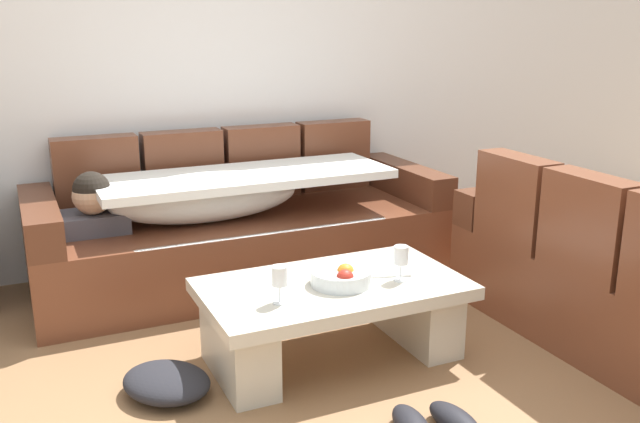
{
  "coord_description": "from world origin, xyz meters",
  "views": [
    {
      "loc": [
        -1.03,
        -2.22,
        1.55
      ],
      "look_at": [
        0.46,
        1.02,
        0.55
      ],
      "focal_mm": 38.84,
      "sensor_mm": 36.0,
      "label": 1
    }
  ],
  "objects_px": {
    "coffee_table": "(332,311)",
    "wine_glass_near_right": "(401,257)",
    "couch_near_window": "(636,278)",
    "open_magazine": "(377,269)",
    "fruit_bowl": "(342,277)",
    "crumpled_garment": "(167,382)",
    "pair_of_shoes": "(433,423)",
    "wine_glass_near_left": "(279,277)",
    "couch_along_wall": "(236,228)"
  },
  "relations": [
    {
      "from": "wine_glass_near_left",
      "to": "open_magazine",
      "type": "bearing_deg",
      "value": 17.03
    },
    {
      "from": "crumpled_garment",
      "to": "open_magazine",
      "type": "bearing_deg",
      "value": 3.67
    },
    {
      "from": "pair_of_shoes",
      "to": "fruit_bowl",
      "type": "bearing_deg",
      "value": 95.26
    },
    {
      "from": "coffee_table",
      "to": "wine_glass_near_left",
      "type": "bearing_deg",
      "value": -158.88
    },
    {
      "from": "couch_along_wall",
      "to": "crumpled_garment",
      "type": "bearing_deg",
      "value": -120.54
    },
    {
      "from": "wine_glass_near_left",
      "to": "pair_of_shoes",
      "type": "bearing_deg",
      "value": -56.75
    },
    {
      "from": "crumpled_garment",
      "to": "couch_near_window",
      "type": "bearing_deg",
      "value": -11.5
    },
    {
      "from": "wine_glass_near_left",
      "to": "crumpled_garment",
      "type": "xyz_separation_m",
      "value": [
        -0.48,
        0.11,
        -0.44
      ]
    },
    {
      "from": "couch_near_window",
      "to": "wine_glass_near_right",
      "type": "relative_size",
      "value": 11.04
    },
    {
      "from": "wine_glass_near_right",
      "to": "crumpled_garment",
      "type": "distance_m",
      "value": 1.17
    },
    {
      "from": "couch_near_window",
      "to": "open_magazine",
      "type": "height_order",
      "value": "couch_near_window"
    },
    {
      "from": "coffee_table",
      "to": "wine_glass_near_right",
      "type": "bearing_deg",
      "value": -19.04
    },
    {
      "from": "fruit_bowl",
      "to": "wine_glass_near_left",
      "type": "relative_size",
      "value": 1.69
    },
    {
      "from": "couch_near_window",
      "to": "open_magazine",
      "type": "relative_size",
      "value": 6.54
    },
    {
      "from": "open_magazine",
      "to": "crumpled_garment",
      "type": "xyz_separation_m",
      "value": [
        -1.05,
        -0.07,
        -0.33
      ]
    },
    {
      "from": "open_magazine",
      "to": "crumpled_garment",
      "type": "distance_m",
      "value": 1.1
    },
    {
      "from": "wine_glass_near_left",
      "to": "wine_glass_near_right",
      "type": "xyz_separation_m",
      "value": [
        0.6,
        0.02,
        0.0
      ]
    },
    {
      "from": "couch_near_window",
      "to": "open_magazine",
      "type": "bearing_deg",
      "value": 65.84
    },
    {
      "from": "wine_glass_near_right",
      "to": "open_magazine",
      "type": "height_order",
      "value": "wine_glass_near_right"
    },
    {
      "from": "coffee_table",
      "to": "fruit_bowl",
      "type": "xyz_separation_m",
      "value": [
        0.03,
        -0.04,
        0.18
      ]
    },
    {
      "from": "couch_along_wall",
      "to": "coffee_table",
      "type": "relative_size",
      "value": 2.03
    },
    {
      "from": "couch_along_wall",
      "to": "pair_of_shoes",
      "type": "bearing_deg",
      "value": -84.78
    },
    {
      "from": "couch_near_window",
      "to": "fruit_bowl",
      "type": "relative_size",
      "value": 6.54
    },
    {
      "from": "wine_glass_near_right",
      "to": "pair_of_shoes",
      "type": "bearing_deg",
      "value": -108.82
    },
    {
      "from": "wine_glass_near_right",
      "to": "pair_of_shoes",
      "type": "xyz_separation_m",
      "value": [
        -0.21,
        -0.62,
        -0.45
      ]
    },
    {
      "from": "couch_near_window",
      "to": "fruit_bowl",
      "type": "bearing_deg",
      "value": 73.29
    },
    {
      "from": "coffee_table",
      "to": "pair_of_shoes",
      "type": "distance_m",
      "value": 0.75
    },
    {
      "from": "fruit_bowl",
      "to": "crumpled_garment",
      "type": "xyz_separation_m",
      "value": [
        -0.81,
        0.03,
        -0.36
      ]
    },
    {
      "from": "open_magazine",
      "to": "crumpled_garment",
      "type": "height_order",
      "value": "open_magazine"
    },
    {
      "from": "coffee_table",
      "to": "open_magazine",
      "type": "bearing_deg",
      "value": 12.11
    },
    {
      "from": "coffee_table",
      "to": "crumpled_garment",
      "type": "xyz_separation_m",
      "value": [
        -0.79,
        -0.01,
        -0.18
      ]
    },
    {
      "from": "coffee_table",
      "to": "pair_of_shoes",
      "type": "relative_size",
      "value": 3.71
    },
    {
      "from": "wine_glass_near_left",
      "to": "pair_of_shoes",
      "type": "xyz_separation_m",
      "value": [
        0.39,
        -0.6,
        -0.45
      ]
    },
    {
      "from": "pair_of_shoes",
      "to": "crumpled_garment",
      "type": "bearing_deg",
      "value": 140.95
    },
    {
      "from": "wine_glass_near_left",
      "to": "open_magazine",
      "type": "height_order",
      "value": "wine_glass_near_left"
    },
    {
      "from": "pair_of_shoes",
      "to": "crumpled_garment",
      "type": "distance_m",
      "value": 1.12
    },
    {
      "from": "wine_glass_near_left",
      "to": "crumpled_garment",
      "type": "relative_size",
      "value": 0.42
    },
    {
      "from": "coffee_table",
      "to": "couch_near_window",
      "type": "bearing_deg",
      "value": -17.94
    },
    {
      "from": "wine_glass_near_left",
      "to": "crumpled_garment",
      "type": "distance_m",
      "value": 0.66
    },
    {
      "from": "couch_along_wall",
      "to": "open_magazine",
      "type": "xyz_separation_m",
      "value": [
        0.35,
        -1.12,
        0.06
      ]
    },
    {
      "from": "coffee_table",
      "to": "pair_of_shoes",
      "type": "bearing_deg",
      "value": -83.02
    },
    {
      "from": "coffee_table",
      "to": "wine_glass_near_right",
      "type": "height_order",
      "value": "wine_glass_near_right"
    },
    {
      "from": "pair_of_shoes",
      "to": "wine_glass_near_left",
      "type": "bearing_deg",
      "value": 123.25
    },
    {
      "from": "open_magazine",
      "to": "couch_near_window",
      "type": "bearing_deg",
      "value": -7.09
    },
    {
      "from": "couch_along_wall",
      "to": "couch_near_window",
      "type": "height_order",
      "value": "same"
    },
    {
      "from": "couch_near_window",
      "to": "wine_glass_near_left",
      "type": "relative_size",
      "value": 11.04
    },
    {
      "from": "open_magazine",
      "to": "pair_of_shoes",
      "type": "height_order",
      "value": "open_magazine"
    },
    {
      "from": "wine_glass_near_left",
      "to": "wine_glass_near_right",
      "type": "distance_m",
      "value": 0.6
    },
    {
      "from": "couch_near_window",
      "to": "wine_glass_near_right",
      "type": "distance_m",
      "value": 1.18
    },
    {
      "from": "coffee_table",
      "to": "wine_glass_near_left",
      "type": "height_order",
      "value": "wine_glass_near_left"
    }
  ]
}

